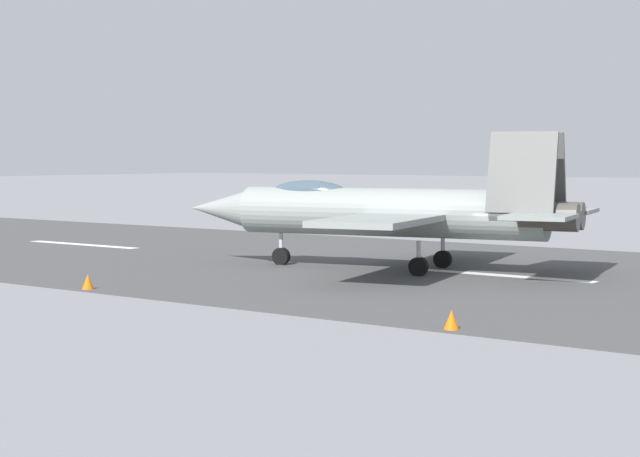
{
  "coord_description": "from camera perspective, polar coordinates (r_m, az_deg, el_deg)",
  "views": [
    {
      "loc": [
        -17.2,
        36.78,
        4.66
      ],
      "look_at": [
        3.62,
        7.97,
        2.2
      ],
      "focal_mm": 57.43,
      "sensor_mm": 36.0,
      "label": 1
    }
  ],
  "objects": [
    {
      "name": "marker_cone_near",
      "position": [
        28.02,
        7.34,
        -5.08
      ],
      "size": [
        0.44,
        0.44,
        0.55
      ],
      "primitive_type": "cone",
      "color": "orange",
      "rests_on": "ground"
    },
    {
      "name": "runway_strip",
      "position": [
        40.86,
        10.75,
        -2.65
      ],
      "size": [
        240.0,
        26.0,
        0.02
      ],
      "color": "#464646",
      "rests_on": "ground"
    },
    {
      "name": "fighter_jet",
      "position": [
        42.45,
        3.74,
        0.99
      ],
      "size": [
        18.01,
        14.49,
        5.67
      ],
      "color": "gray",
      "rests_on": "ground"
    },
    {
      "name": "ground_plane",
      "position": [
        40.87,
        10.73,
        -2.66
      ],
      "size": [
        400.0,
        400.0,
        0.0
      ],
      "primitive_type": "plane",
      "color": "gray"
    },
    {
      "name": "marker_cone_mid",
      "position": [
        37.15,
        -12.8,
        -2.92
      ],
      "size": [
        0.44,
        0.44,
        0.55
      ],
      "primitive_type": "cone",
      "color": "orange",
      "rests_on": "ground"
    }
  ]
}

